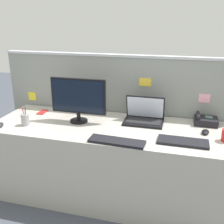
{
  "coord_description": "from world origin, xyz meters",
  "views": [
    {
      "loc": [
        0.58,
        -2.15,
        1.64
      ],
      "look_at": [
        0.0,
        0.05,
        0.83
      ],
      "focal_mm": 43.1,
      "sensor_mm": 36.0,
      "label": 1
    }
  ],
  "objects_px": {
    "pen_cup": "(25,119)",
    "cell_phone_red_case": "(43,112)",
    "computer_mouse_left_hand": "(0,125)",
    "keyboard_spare": "(117,141)",
    "desktop_monitor": "(78,98)",
    "desk_phone": "(205,121)",
    "laptop": "(144,116)",
    "keyboard_main": "(183,142)",
    "computer_mouse_right_hand": "(205,132)"
  },
  "relations": [
    {
      "from": "keyboard_spare",
      "to": "pen_cup",
      "type": "xyz_separation_m",
      "value": [
        -0.89,
        0.14,
        0.04
      ]
    },
    {
      "from": "computer_mouse_right_hand",
      "to": "computer_mouse_left_hand",
      "type": "bearing_deg",
      "value": -158.33
    },
    {
      "from": "desktop_monitor",
      "to": "pen_cup",
      "type": "relative_size",
      "value": 2.96
    },
    {
      "from": "keyboard_main",
      "to": "pen_cup",
      "type": "relative_size",
      "value": 2.22
    },
    {
      "from": "keyboard_main",
      "to": "computer_mouse_right_hand",
      "type": "distance_m",
      "value": 0.29
    },
    {
      "from": "laptop",
      "to": "desktop_monitor",
      "type": "bearing_deg",
      "value": -166.48
    },
    {
      "from": "keyboard_spare",
      "to": "computer_mouse_left_hand",
      "type": "relative_size",
      "value": 4.43
    },
    {
      "from": "desktop_monitor",
      "to": "keyboard_main",
      "type": "height_order",
      "value": "desktop_monitor"
    },
    {
      "from": "laptop",
      "to": "desk_phone",
      "type": "height_order",
      "value": "laptop"
    },
    {
      "from": "laptop",
      "to": "computer_mouse_right_hand",
      "type": "bearing_deg",
      "value": -14.73
    },
    {
      "from": "desk_phone",
      "to": "keyboard_spare",
      "type": "distance_m",
      "value": 0.9
    },
    {
      "from": "keyboard_main",
      "to": "cell_phone_red_case",
      "type": "relative_size",
      "value": 2.75
    },
    {
      "from": "laptop",
      "to": "pen_cup",
      "type": "height_order",
      "value": "laptop"
    },
    {
      "from": "laptop",
      "to": "keyboard_spare",
      "type": "distance_m",
      "value": 0.52
    },
    {
      "from": "desktop_monitor",
      "to": "computer_mouse_left_hand",
      "type": "xyz_separation_m",
      "value": [
        -0.64,
        -0.3,
        -0.21
      ]
    },
    {
      "from": "desktop_monitor",
      "to": "pen_cup",
      "type": "distance_m",
      "value": 0.52
    },
    {
      "from": "laptop",
      "to": "keyboard_spare",
      "type": "height_order",
      "value": "laptop"
    },
    {
      "from": "desktop_monitor",
      "to": "keyboard_spare",
      "type": "distance_m",
      "value": 0.61
    },
    {
      "from": "computer_mouse_left_hand",
      "to": "keyboard_spare",
      "type": "bearing_deg",
      "value": -24.69
    },
    {
      "from": "keyboard_main",
      "to": "computer_mouse_right_hand",
      "type": "height_order",
      "value": "computer_mouse_right_hand"
    },
    {
      "from": "keyboard_spare",
      "to": "pen_cup",
      "type": "bearing_deg",
      "value": 173.86
    },
    {
      "from": "computer_mouse_left_hand",
      "to": "keyboard_main",
      "type": "bearing_deg",
      "value": -19.32
    },
    {
      "from": "desk_phone",
      "to": "keyboard_main",
      "type": "bearing_deg",
      "value": -112.85
    },
    {
      "from": "computer_mouse_right_hand",
      "to": "keyboard_spare",
      "type": "bearing_deg",
      "value": -140.4
    },
    {
      "from": "desktop_monitor",
      "to": "keyboard_spare",
      "type": "xyz_separation_m",
      "value": [
        0.45,
        -0.35,
        -0.22
      ]
    },
    {
      "from": "pen_cup",
      "to": "cell_phone_red_case",
      "type": "height_order",
      "value": "pen_cup"
    },
    {
      "from": "desktop_monitor",
      "to": "computer_mouse_right_hand",
      "type": "relative_size",
      "value": 5.19
    },
    {
      "from": "laptop",
      "to": "desk_phone",
      "type": "distance_m",
      "value": 0.55
    },
    {
      "from": "keyboard_spare",
      "to": "desk_phone",
      "type": "bearing_deg",
      "value": 42.93
    },
    {
      "from": "keyboard_main",
      "to": "cell_phone_red_case",
      "type": "bearing_deg",
      "value": 166.28
    },
    {
      "from": "desk_phone",
      "to": "computer_mouse_right_hand",
      "type": "relative_size",
      "value": 2.04
    },
    {
      "from": "desktop_monitor",
      "to": "laptop",
      "type": "relative_size",
      "value": 1.45
    },
    {
      "from": "computer_mouse_left_hand",
      "to": "cell_phone_red_case",
      "type": "relative_size",
      "value": 0.71
    },
    {
      "from": "keyboard_main",
      "to": "desktop_monitor",
      "type": "bearing_deg",
      "value": 167.25
    },
    {
      "from": "desktop_monitor",
      "to": "keyboard_main",
      "type": "distance_m",
      "value": 1.0
    },
    {
      "from": "desktop_monitor",
      "to": "keyboard_spare",
      "type": "bearing_deg",
      "value": -38.15
    },
    {
      "from": "desk_phone",
      "to": "keyboard_spare",
      "type": "bearing_deg",
      "value": -140.05
    },
    {
      "from": "pen_cup",
      "to": "cell_phone_red_case",
      "type": "bearing_deg",
      "value": 93.18
    },
    {
      "from": "desktop_monitor",
      "to": "desk_phone",
      "type": "bearing_deg",
      "value": 11.05
    },
    {
      "from": "desktop_monitor",
      "to": "computer_mouse_left_hand",
      "type": "relative_size",
      "value": 5.19
    },
    {
      "from": "cell_phone_red_case",
      "to": "pen_cup",
      "type": "bearing_deg",
      "value": -88.92
    },
    {
      "from": "desktop_monitor",
      "to": "cell_phone_red_case",
      "type": "bearing_deg",
      "value": 163.45
    },
    {
      "from": "keyboard_spare",
      "to": "computer_mouse_left_hand",
      "type": "xyz_separation_m",
      "value": [
        -1.09,
        0.05,
        0.01
      ]
    },
    {
      "from": "pen_cup",
      "to": "cell_phone_red_case",
      "type": "xyz_separation_m",
      "value": [
        -0.02,
        0.35,
        -0.05
      ]
    },
    {
      "from": "keyboard_spare",
      "to": "keyboard_main",
      "type": "bearing_deg",
      "value": 17.04
    },
    {
      "from": "desktop_monitor",
      "to": "laptop",
      "type": "height_order",
      "value": "desktop_monitor"
    },
    {
      "from": "desk_phone",
      "to": "cell_phone_red_case",
      "type": "distance_m",
      "value": 1.6
    },
    {
      "from": "desk_phone",
      "to": "computer_mouse_left_hand",
      "type": "bearing_deg",
      "value": -163.6
    },
    {
      "from": "keyboard_spare",
      "to": "computer_mouse_left_hand",
      "type": "height_order",
      "value": "computer_mouse_left_hand"
    },
    {
      "from": "desktop_monitor",
      "to": "keyboard_main",
      "type": "relative_size",
      "value": 1.33
    }
  ]
}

